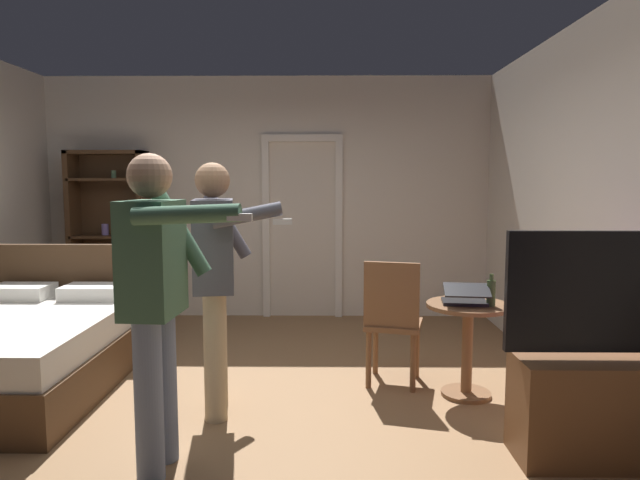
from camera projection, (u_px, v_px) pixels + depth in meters
name	position (u px, v px, depth m)	size (l,w,h in m)	color
ground_plane	(230.00, 406.00, 3.98)	(5.93, 5.93, 0.00)	olive
wall_back	(268.00, 198.00, 6.58)	(5.37, 0.12, 2.80)	silver
wall_right	(611.00, 210.00, 3.80)	(0.12, 5.63, 2.80)	silver
doorway_frame	(302.00, 213.00, 6.51)	(0.93, 0.08, 2.13)	white
bed	(21.00, 349.00, 4.32)	(1.44, 1.98, 1.02)	#4C331E
bookshelf	(110.00, 230.00, 6.41)	(0.87, 0.32, 1.94)	#4C331E
tv_flatscreen	(605.00, 391.00, 3.17)	(1.17, 0.40, 1.33)	brown
side_table	(468.00, 334.00, 4.13)	(0.61, 0.61, 0.70)	brown
laptop	(465.00, 298.00, 4.06)	(0.36, 0.36, 0.16)	black
bottle_on_table	(491.00, 292.00, 4.01)	(0.06, 0.06, 0.23)	#374C28
wooden_chair	(393.00, 317.00, 4.33)	(0.51, 0.51, 0.99)	brown
person_blue_shirt	(156.00, 291.00, 3.00)	(0.72, 0.57, 1.74)	slate
person_striped_shirt	(216.00, 269.00, 3.78)	(0.71, 0.63, 1.72)	tan
suitcase_dark	(124.00, 326.00, 5.57)	(0.56, 0.37, 0.32)	black
suitcase_small	(121.00, 326.00, 5.48)	(0.46, 0.31, 0.36)	black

